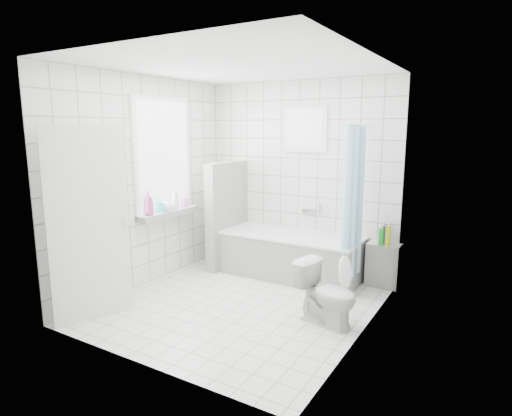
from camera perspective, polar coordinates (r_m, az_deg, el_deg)
The scene contains 19 objects.
ground at distance 5.00m, azimuth -2.08°, elevation -12.57°, with size 3.00×3.00×0.00m, color white.
ceiling at distance 4.64m, azimuth -2.30°, elevation 18.45°, with size 3.00×3.00×0.00m, color white.
wall_back at distance 5.95m, azimuth 5.71°, elevation 4.12°, with size 2.80×0.02×2.60m, color white.
wall_front at distance 3.50m, azimuth -15.66°, elevation -0.77°, with size 2.80×0.02×2.60m, color white.
wall_left at distance 5.52m, azimuth -14.49°, elevation 3.34°, with size 0.02×3.00×2.60m, color white.
wall_right at distance 4.06m, azimuth 14.63°, elevation 0.83°, with size 0.02×3.00×2.60m, color white.
window_left at distance 5.68m, azimuth -12.16°, elevation 6.67°, with size 0.01×0.90×1.40m, color white.
window_back at distance 5.83m, azimuth 6.54°, elevation 10.38°, with size 0.50×0.01×0.50m, color white.
window_sill at distance 5.74m, azimuth -11.54°, elevation -0.72°, with size 0.18×1.02×0.08m, color white.
door at distance 4.63m, azimuth -21.42°, elevation -2.19°, with size 0.04×0.80×2.00m, color silver.
bathtub at distance 5.78m, azimuth 4.65°, elevation -6.27°, with size 1.86×0.77×0.58m.
partition_wall at distance 6.12m, azimuth -3.89°, elevation -0.88°, with size 0.15×0.85×1.50m, color white.
tiled_ledge at distance 5.64m, azimuth 16.61°, elevation -7.30°, with size 0.40×0.24×0.55m, color white.
toilet at distance 4.46m, azimuth 9.45°, elevation -11.20°, with size 0.36×0.63×0.64m, color white.
curtain_rod at distance 5.19m, azimuth 13.63°, elevation 10.69°, with size 0.02×0.02×0.80m, color silver.
shower_curtain at distance 5.14m, azimuth 12.76°, elevation 0.64°, with size 0.14×0.48×1.78m, color #56BBFD, non-canonical shape.
tub_faucet at distance 5.91m, azimuth 7.04°, elevation -0.37°, with size 0.18×0.06×0.06m, color silver.
sill_bottles at distance 5.65m, azimuth -12.03°, elevation 0.82°, with size 0.19×0.83×0.31m.
ledge_bottles at distance 5.50m, azimuth 16.84°, elevation -3.51°, with size 0.14×0.17×0.26m.
Camera 1 is at (2.50, -3.85, 1.97)m, focal length 30.00 mm.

